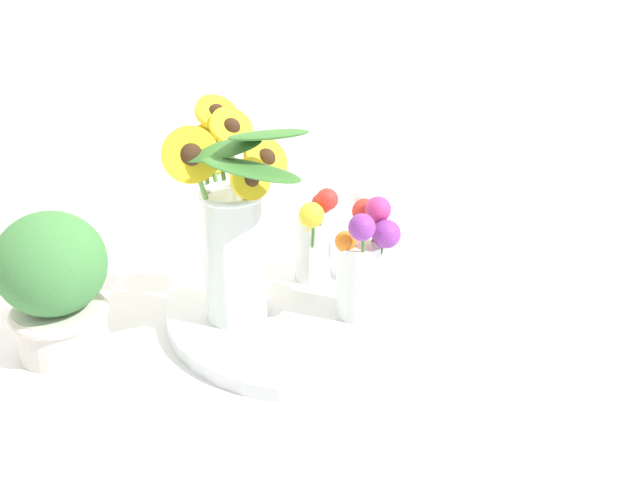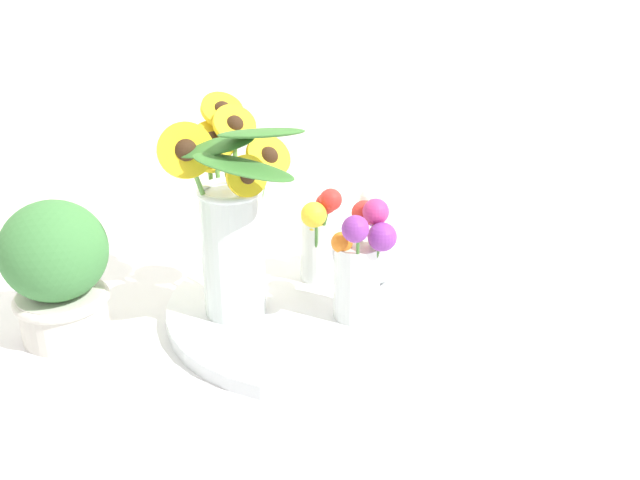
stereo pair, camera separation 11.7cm
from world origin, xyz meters
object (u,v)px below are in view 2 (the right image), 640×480
at_px(mason_jar_sunflowers, 232,222).
at_px(vase_bulb_right, 376,246).
at_px(vase_small_center, 360,263).
at_px(serving_tray, 320,308).
at_px(potted_plant, 57,269).
at_px(vase_small_back, 320,236).

distance_m(mason_jar_sunflowers, vase_bulb_right, 0.26).
relative_size(vase_small_center, vase_bulb_right, 1.20).
relative_size(serving_tray, vase_bulb_right, 3.05).
height_order(serving_tray, vase_bulb_right, vase_bulb_right).
distance_m(vase_small_center, potted_plant, 0.46).
xyz_separation_m(vase_small_center, vase_bulb_right, (0.08, 0.09, -0.03)).
bearing_deg(vase_small_center, serving_tray, 116.08).
distance_m(serving_tray, vase_small_back, 0.12).
relative_size(mason_jar_sunflowers, vase_small_back, 1.88).
relative_size(vase_small_back, potted_plant, 0.79).
xyz_separation_m(vase_small_center, potted_plant, (-0.42, 0.18, -0.00)).
xyz_separation_m(serving_tray, vase_small_center, (0.03, -0.07, 0.10)).
bearing_deg(mason_jar_sunflowers, vase_small_center, -31.52).
bearing_deg(serving_tray, potted_plant, 163.51).
distance_m(mason_jar_sunflowers, potted_plant, 0.27).
relative_size(mason_jar_sunflowers, vase_bulb_right, 2.03).
bearing_deg(potted_plant, serving_tray, -16.49).
distance_m(mason_jar_sunflowers, vase_small_center, 0.20).
relative_size(serving_tray, vase_small_back, 2.83).
distance_m(vase_small_center, vase_small_back, 0.14).
height_order(vase_small_center, vase_bulb_right, vase_small_center).
height_order(vase_small_center, potted_plant, potted_plant).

